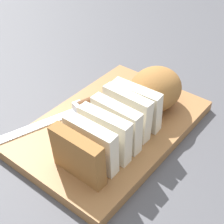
# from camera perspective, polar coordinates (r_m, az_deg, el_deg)

# --- Properties ---
(ground_plane) EXTENTS (3.00, 3.00, 0.00)m
(ground_plane) POSITION_cam_1_polar(r_m,az_deg,el_deg) (0.73, 0.00, -3.27)
(ground_plane) COLOR #4C4C51
(cutting_board) EXTENTS (0.40, 0.27, 0.02)m
(cutting_board) POSITION_cam_1_polar(r_m,az_deg,el_deg) (0.72, 0.00, -2.58)
(cutting_board) COLOR #9E6B3D
(cutting_board) RESTS_ON ground_plane
(bread_loaf) EXTENTS (0.33, 0.12, 0.09)m
(bread_loaf) POSITION_cam_1_polar(r_m,az_deg,el_deg) (0.68, 3.58, 0.62)
(bread_loaf) COLOR #996633
(bread_loaf) RESTS_ON cutting_board
(bread_knife) EXTENTS (0.29, 0.11, 0.02)m
(bread_knife) POSITION_cam_1_polar(r_m,az_deg,el_deg) (0.74, -6.60, 0.41)
(bread_knife) COLOR silver
(bread_knife) RESTS_ON cutting_board
(crumb_near_knife) EXTENTS (0.01, 0.01, 0.01)m
(crumb_near_knife) POSITION_cam_1_polar(r_m,az_deg,el_deg) (0.73, 6.97, -0.83)
(crumb_near_knife) COLOR tan
(crumb_near_knife) RESTS_ON cutting_board
(crumb_near_loaf) EXTENTS (0.01, 0.01, 0.01)m
(crumb_near_loaf) POSITION_cam_1_polar(r_m,az_deg,el_deg) (0.71, 6.82, -2.09)
(crumb_near_loaf) COLOR tan
(crumb_near_loaf) RESTS_ON cutting_board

